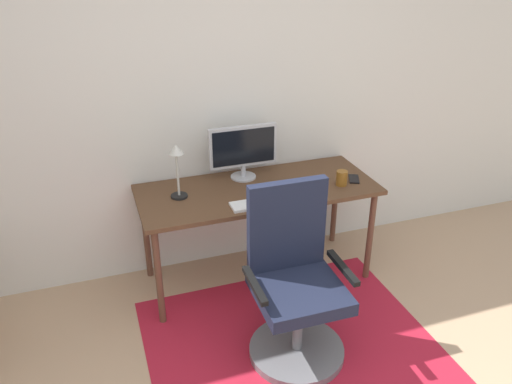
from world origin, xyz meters
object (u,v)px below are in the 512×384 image
object	(u,v)px
computer_mouse	(311,196)
office_chair	(295,292)
cell_phone	(354,179)
desk	(258,196)
monitor	(243,149)
coffee_cup	(342,178)
keyboard	(264,203)
desk_lamp	(177,162)

from	to	relation	value
computer_mouse	office_chair	world-z (taller)	office_chair
cell_phone	office_chair	bearing A→B (deg)	-112.20
computer_mouse	desk	bearing A→B (deg)	137.04
computer_mouse	cell_phone	world-z (taller)	computer_mouse
office_chair	monitor	bearing A→B (deg)	90.86
office_chair	coffee_cup	bearing A→B (deg)	46.87
cell_phone	keyboard	bearing A→B (deg)	-144.05
computer_mouse	desk_lamp	xyz separation A→B (m)	(-0.81, 0.30, 0.23)
desk	desk_lamp	size ratio (longest dim) A/B	4.44
desk	keyboard	bearing A→B (deg)	-100.34
keyboard	desk_lamp	world-z (taller)	desk_lamp
monitor	desk_lamp	xyz separation A→B (m)	(-0.49, -0.15, 0.03)
computer_mouse	cell_phone	bearing A→B (deg)	21.84
cell_phone	desk_lamp	bearing A→B (deg)	-161.20
desk	coffee_cup	distance (m)	0.59
keyboard	computer_mouse	world-z (taller)	computer_mouse
keyboard	coffee_cup	xyz separation A→B (m)	(0.60, 0.09, 0.04)
coffee_cup	keyboard	bearing A→B (deg)	-171.40
monitor	cell_phone	world-z (taller)	monitor
desk	monitor	xyz separation A→B (m)	(-0.04, 0.19, 0.29)
cell_phone	desk_lamp	world-z (taller)	desk_lamp
computer_mouse	coffee_cup	xyz separation A→B (m)	(0.28, 0.11, 0.03)
desk_lamp	cell_phone	bearing A→B (deg)	-6.34
monitor	office_chair	size ratio (longest dim) A/B	0.46
office_chair	desk_lamp	bearing A→B (deg)	122.33
keyboard	office_chair	distance (m)	0.62
keyboard	computer_mouse	bearing A→B (deg)	-4.17
computer_mouse	office_chair	bearing A→B (deg)	-122.38
desk	monitor	world-z (taller)	monitor
computer_mouse	cell_phone	size ratio (longest dim) A/B	0.74
keyboard	cell_phone	bearing A→B (deg)	10.80
desk	computer_mouse	xyz separation A→B (m)	(0.28, -0.26, 0.08)
computer_mouse	cell_phone	xyz separation A→B (m)	(0.41, 0.16, -0.01)
monitor	desk_lamp	bearing A→B (deg)	-162.59
keyboard	cell_phone	distance (m)	0.74
office_chair	computer_mouse	bearing A→B (deg)	58.53
desk	cell_phone	distance (m)	0.70
desk	computer_mouse	world-z (taller)	computer_mouse
desk	computer_mouse	bearing A→B (deg)	-42.96
monitor	desk	bearing A→B (deg)	-77.88
monitor	desk_lamp	world-z (taller)	monitor
office_chair	cell_phone	bearing A→B (deg)	43.56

